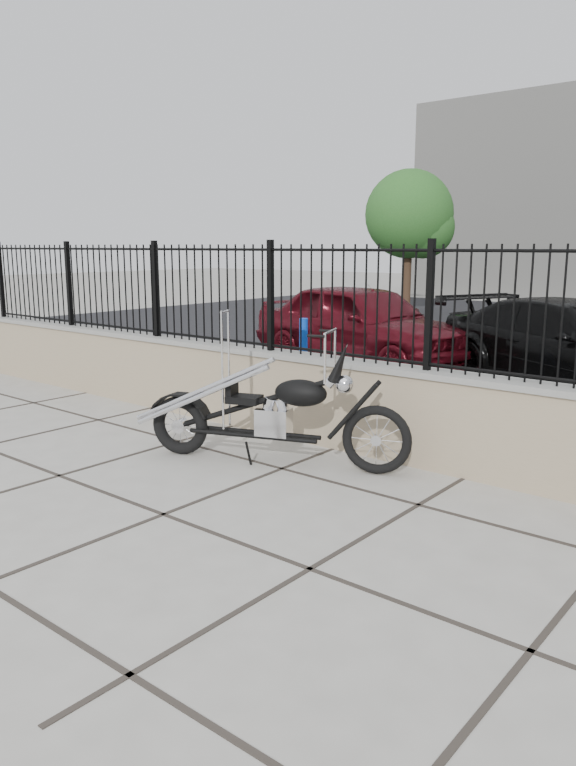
{
  "coord_description": "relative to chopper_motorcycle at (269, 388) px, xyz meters",
  "views": [
    {
      "loc": [
        4.09,
        -3.39,
        2.14
      ],
      "look_at": [
        -0.22,
        1.86,
        0.77
      ],
      "focal_mm": 32.0,
      "sensor_mm": 36.0,
      "label": 1
    }
  ],
  "objects": [
    {
      "name": "car_red",
      "position": [
        -2.42,
        5.36,
        -0.02
      ],
      "size": [
        4.68,
        2.52,
        1.51
      ],
      "primitive_type": "imported",
      "rotation": [
        0.0,
        0.0,
        1.4
      ],
      "color": "#4E0B13",
      "rests_on": "parking_lot"
    },
    {
      "name": "iron_fence",
      "position": [
        0.22,
        0.94,
        0.79
      ],
      "size": [
        14.0,
        0.08,
        1.2
      ],
      "primitive_type": "cube",
      "color": "black",
      "rests_on": "retaining_wall"
    },
    {
      "name": "ground_plane",
      "position": [
        0.22,
        -1.56,
        -0.77
      ],
      "size": [
        90.0,
        90.0,
        0.0
      ],
      "primitive_type": "plane",
      "color": "#99968E",
      "rests_on": "ground"
    },
    {
      "name": "tree_left",
      "position": [
        -6.69,
        14.42,
        2.47
      ],
      "size": [
        2.74,
        2.74,
        4.63
      ],
      "rotation": [
        0.0,
        0.0,
        -0.13
      ],
      "color": "#382619",
      "rests_on": "ground_plane"
    },
    {
      "name": "chopper_motorcycle",
      "position": [
        0.0,
        0.0,
        0.0
      ],
      "size": [
        2.57,
        1.35,
        1.55
      ],
      "primitive_type": null,
      "rotation": [
        0.0,
        0.0,
        0.37
      ],
      "color": "black",
      "rests_on": "ground_plane"
    },
    {
      "name": "bollard_a",
      "position": [
        -2.0,
        3.11,
        -0.24
      ],
      "size": [
        0.14,
        0.14,
        1.07
      ],
      "primitive_type": "cylinder",
      "rotation": [
        0.0,
        0.0,
        -0.12
      ],
      "color": "blue",
      "rests_on": "ground_plane"
    },
    {
      "name": "retaining_wall",
      "position": [
        0.22,
        0.94,
        -0.29
      ],
      "size": [
        14.0,
        0.36,
        0.96
      ],
      "primitive_type": "cube",
      "color": "gray",
      "rests_on": "ground_plane"
    }
  ]
}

